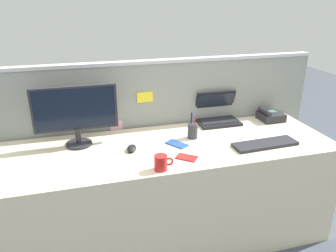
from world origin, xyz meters
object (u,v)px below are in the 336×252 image
Objects in this scene: desk_phone at (270,116)px; desktop_monitor at (75,112)px; laptop at (216,114)px; cell_phone_red_case at (187,157)px; coffee_mug at (161,163)px; cell_phone_blue_case at (177,144)px; computer_mouse_right_hand at (132,148)px; keyboard_main at (265,144)px; pen_cup at (193,131)px.

desktop_monitor is at bearing -177.55° from desk_phone.
laptop is 0.68m from cell_phone_red_case.
desktop_monitor is 0.68m from coffee_mug.
cell_phone_blue_case and cell_phone_red_case have the same top height.
computer_mouse_right_hand is 0.79× the size of cell_phone_red_case.
desk_phone is (1.48, 0.06, -0.20)m from desktop_monitor.
coffee_mug is (-0.18, -0.09, 0.04)m from cell_phone_red_case.
desktop_monitor is 3.66× the size of cell_phone_blue_case.
keyboard_main is at bearing -74.68° from laptop.
desktop_monitor is 0.69m from cell_phone_blue_case.
laptop is at bearing 46.01° from coffee_mug.
laptop reaches higher than pen_cup.
coffee_mug is at bearing -130.63° from pen_cup.
pen_cup reaches higher than coffee_mug.
desktop_monitor reaches higher than coffee_mug.
pen_cup is at bearing -3.92° from cell_phone_blue_case.
desk_phone is at bearing 12.99° from pen_cup.
cell_phone_blue_case is 0.20m from cell_phone_red_case.
computer_mouse_right_hand is 0.53× the size of pen_cup.
pen_cup is at bearing 147.14° from keyboard_main.
cell_phone_red_case is 1.12× the size of coffee_mug.
keyboard_main is 0.56m from cell_phone_red_case.
cell_phone_red_case is at bearing -123.75° from cell_phone_blue_case.
desk_phone is 1.21× the size of cell_phone_blue_case.
keyboard_main is 3.01× the size of cell_phone_blue_case.
cell_phone_blue_case is 1.30× the size of coffee_mug.
cell_phone_blue_case is at bearing 40.25° from cell_phone_red_case.
desk_phone is 1.18m from computer_mouse_right_hand.
cell_phone_red_case is at bearing -152.42° from desk_phone.
desk_phone is at bearing 27.49° from coffee_mug.
cell_phone_blue_case is at bearing 160.96° from keyboard_main.
keyboard_main is 3.91× the size of coffee_mug.
computer_mouse_right_hand is at bearing 112.90° from coffee_mug.
keyboard_main is 0.75m from coffee_mug.
cell_phone_blue_case is at bearing -141.58° from laptop.
desktop_monitor is 1.67× the size of laptop.
desk_phone is 0.50m from keyboard_main.
desk_phone is at bearing 52.21° from keyboard_main.
desktop_monitor is 2.85× the size of pen_cup.
desktop_monitor reaches higher than laptop.
cell_phone_blue_case is 0.35m from coffee_mug.
pen_cup is 0.49m from coffee_mug.
cell_phone_blue_case is (0.63, -0.18, -0.23)m from desktop_monitor.
pen_cup is 1.67× the size of coffee_mug.
cell_phone_red_case is at bearing -30.97° from desktop_monitor.
computer_mouse_right_hand is at bearing -29.70° from desktop_monitor.
cell_phone_red_case is (-0.42, -0.53, -0.06)m from laptop.
coffee_mug is (-0.32, -0.37, -0.01)m from pen_cup.
pen_cup reaches higher than computer_mouse_right_hand.
laptop is 0.87m from coffee_mug.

